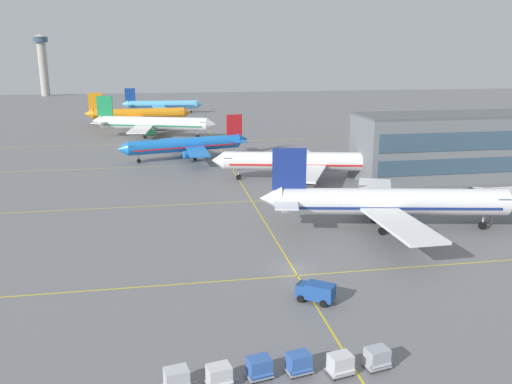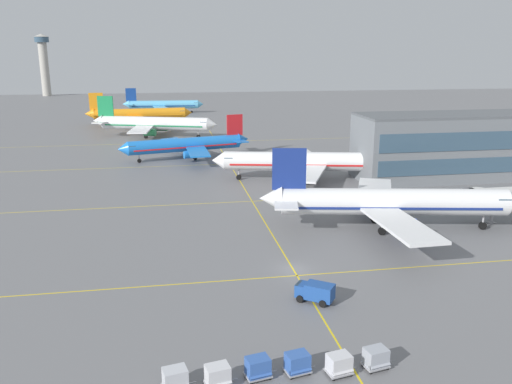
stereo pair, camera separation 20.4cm
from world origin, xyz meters
name	(u,v)px [view 2 (the right image)]	position (x,y,z in m)	size (l,w,h in m)	color
ground_plane	(293,269)	(0.00, 0.00, 0.00)	(600.00, 600.00, 0.00)	slate
airliner_front_gate	(390,202)	(18.14, 12.63, 4.29)	(40.27, 34.25, 12.57)	white
airliner_second_row	(304,162)	(13.38, 45.51, 4.09)	(38.30, 32.53, 11.99)	white
airliner_third_row	(187,145)	(-9.83, 73.19, 3.64)	(33.93, 28.87, 10.66)	blue
airliner_far_left_stand	(153,123)	(-18.79, 110.51, 4.37)	(40.11, 34.31, 12.81)	white
airliner_far_right_stand	(139,114)	(-24.54, 140.65, 4.14)	(38.97, 33.59, 12.12)	orange
airliner_distant_taxiway	(163,105)	(-15.74, 178.74, 3.77)	(35.53, 30.62, 11.05)	#5BB7E5
taxiway_markings	(239,180)	(0.00, 48.30, 0.00)	(155.33, 147.55, 0.01)	yellow
service_truck_red_van	(315,291)	(0.23, -8.94, 1.18)	(4.41, 3.90, 2.10)	#1E4793
baggage_cart_row_leftmost	(175,379)	(-15.14, -22.11, 1.00)	(2.86, 2.05, 1.86)	#99999E
baggage_cart_row_second	(218,376)	(-11.73, -22.26, 1.00)	(2.86, 2.05, 1.86)	#99999E
baggage_cart_row_middle	(258,367)	(-8.31, -21.71, 1.00)	(2.86, 2.05, 1.86)	#99999E
baggage_cart_row_fourth	(298,363)	(-4.90, -21.63, 1.00)	(2.86, 2.05, 1.86)	#99999E
baggage_cart_row_fifth	(339,364)	(-1.49, -22.40, 1.00)	(2.86, 2.05, 1.86)	#99999E
baggage_cart_row_rightmost	(376,358)	(1.92, -22.04, 1.00)	(2.86, 2.05, 1.86)	#99999E
terminal_building	(485,145)	(52.97, 42.82, 6.91)	(56.39, 13.74, 13.81)	slate
control_tower	(44,60)	(-86.36, 287.69, 21.49)	(8.82, 8.82, 36.96)	#ADA89E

